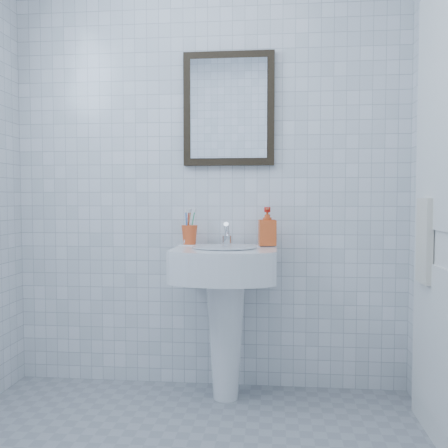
# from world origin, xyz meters

# --- Properties ---
(wall_back) EXTENTS (2.20, 0.02, 2.50)m
(wall_back) POSITION_xyz_m (0.00, 1.20, 1.25)
(wall_back) COLOR white
(wall_back) RESTS_ON ground
(washbasin) EXTENTS (0.53, 0.39, 0.82)m
(washbasin) POSITION_xyz_m (0.12, 0.98, 0.55)
(washbasin) COLOR white
(washbasin) RESTS_ON ground
(faucet) EXTENTS (0.05, 0.11, 0.13)m
(faucet) POSITION_xyz_m (0.12, 1.08, 0.86)
(faucet) COLOR silver
(faucet) RESTS_ON washbasin
(toothbrush_cup) EXTENTS (0.11, 0.11, 0.10)m
(toothbrush_cup) POSITION_xyz_m (-0.09, 1.10, 0.86)
(toothbrush_cup) COLOR #EB5122
(toothbrush_cup) RESTS_ON washbasin
(soap_dispenser) EXTENTS (0.10, 0.10, 0.20)m
(soap_dispenser) POSITION_xyz_m (0.33, 1.09, 0.91)
(soap_dispenser) COLOR #D34C14
(soap_dispenser) RESTS_ON washbasin
(wall_mirror) EXTENTS (0.50, 0.04, 0.62)m
(wall_mirror) POSITION_xyz_m (0.12, 1.18, 1.55)
(wall_mirror) COLOR black
(wall_mirror) RESTS_ON wall_back
(bathroom_door) EXTENTS (0.04, 0.80, 2.00)m
(bathroom_door) POSITION_xyz_m (1.08, 0.55, 1.00)
(bathroom_door) COLOR silver
(bathroom_door) RESTS_ON ground
(towel_ring) EXTENTS (0.01, 0.18, 0.18)m
(towel_ring) POSITION_xyz_m (1.06, 0.72, 1.05)
(towel_ring) COLOR silver
(towel_ring) RESTS_ON wall_right
(hand_towel) EXTENTS (0.03, 0.16, 0.38)m
(hand_towel) POSITION_xyz_m (1.04, 0.72, 0.87)
(hand_towel) COLOR beige
(hand_towel) RESTS_ON towel_ring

